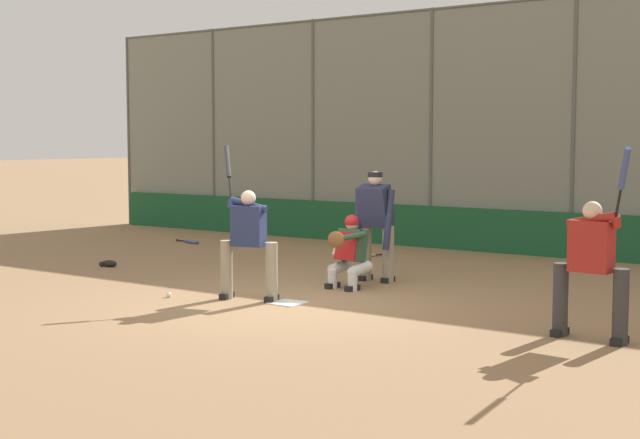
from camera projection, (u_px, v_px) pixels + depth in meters
ground_plane at (288, 303)px, 11.96m from camera, size 160.00×160.00×0.00m
home_plate_marker at (288, 303)px, 11.96m from camera, size 0.43×0.43×0.01m
backstop_fence at (499, 123)px, 17.28m from camera, size 20.81×0.08×4.85m
padding_wall at (495, 231)px, 17.38m from camera, size 20.31×0.18×0.84m
batter_at_plate at (248, 240)px, 12.14m from camera, size 1.09×0.56×2.12m
catcher_behind_plate at (349, 250)px, 13.13m from camera, size 0.58×0.70×1.09m
umpire_home at (376, 223)px, 13.73m from camera, size 0.70×0.43×1.71m
batter_on_deck at (592, 265)px, 9.67m from camera, size 0.97×0.69×2.12m
spare_bat_near_backstop at (367, 255)px, 16.70m from camera, size 0.46×0.72×0.07m
spare_bat_by_padding at (190, 242)px, 18.95m from camera, size 0.79×0.21×0.07m
fielding_glove_on_dirt at (109, 264)px, 15.43m from camera, size 0.31×0.24×0.11m
baseball_loose at (169, 295)px, 12.41m from camera, size 0.07×0.07×0.07m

